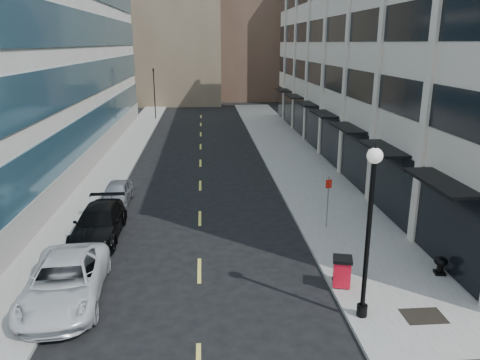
{
  "coord_description": "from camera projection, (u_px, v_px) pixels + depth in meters",
  "views": [
    {
      "loc": [
        0.3,
        -9.55,
        9.05
      ],
      "look_at": [
        2.04,
        12.43,
        2.56
      ],
      "focal_mm": 35.0,
      "sensor_mm": 36.0,
      "label": 1
    }
  ],
  "objects": [
    {
      "name": "skyline_tan_far",
      "position": [
        120.0,
        31.0,
        82.09
      ],
      "size": [
        12.0,
        14.0,
        22.0
      ],
      "primitive_type": "cube",
      "color": "#816F54",
      "rests_on": "ground"
    },
    {
      "name": "road_centerline",
      "position": [
        200.0,
        200.0,
        27.92
      ],
      "size": [
        0.15,
        68.2,
        0.01
      ],
      "color": "#D8CC4C",
      "rests_on": "ground"
    },
    {
      "name": "grate_far",
      "position": [
        424.0,
        316.0,
        15.83
      ],
      "size": [
        1.4,
        1.0,
        0.01
      ],
      "primitive_type": "cube",
      "color": "black",
      "rests_on": "sidewalk_right"
    },
    {
      "name": "building_right",
      "position": [
        417.0,
        43.0,
        36.21
      ],
      "size": [
        15.3,
        46.5,
        18.25
      ],
      "color": "beige",
      "rests_on": "ground"
    },
    {
      "name": "skyline_tan_near",
      "position": [
        173.0,
        9.0,
        72.43
      ],
      "size": [
        14.0,
        18.0,
        28.0
      ],
      "primitive_type": "cube",
      "color": "#816F54",
      "rests_on": "ground"
    },
    {
      "name": "skyline_stone",
      "position": [
        314.0,
        36.0,
        73.31
      ],
      "size": [
        10.0,
        14.0,
        20.0
      ],
      "primitive_type": "cube",
      "color": "beige",
      "rests_on": "ground"
    },
    {
      "name": "traffic_signal",
      "position": [
        153.0,
        72.0,
        55.53
      ],
      "size": [
        0.66,
        0.66,
        6.98
      ],
      "color": "black",
      "rests_on": "ground"
    },
    {
      "name": "trash_bin",
      "position": [
        342.0,
        271.0,
        17.64
      ],
      "size": [
        0.87,
        0.89,
        1.16
      ],
      "rotation": [
        0.0,
        0.0,
        -0.25
      ],
      "color": "red",
      "rests_on": "sidewalk_right"
    },
    {
      "name": "car_black_pickup",
      "position": [
        99.0,
        223.0,
        22.38
      ],
      "size": [
        2.15,
        5.23,
        1.51
      ],
      "primitive_type": "imported",
      "rotation": [
        0.0,
        0.0,
        0.01
      ],
      "color": "black",
      "rests_on": "ground"
    },
    {
      "name": "car_white_van",
      "position": [
        65.0,
        281.0,
        16.82
      ],
      "size": [
        3.03,
        5.88,
        1.58
      ],
      "primitive_type": "imported",
      "rotation": [
        0.0,
        0.0,
        0.07
      ],
      "color": "silver",
      "rests_on": "ground"
    },
    {
      "name": "urn_planter",
      "position": [
        441.0,
        264.0,
        18.59
      ],
      "size": [
        0.53,
        0.53,
        0.74
      ],
      "rotation": [
        0.0,
        0.0,
        -0.17
      ],
      "color": "black",
      "rests_on": "sidewalk_right"
    },
    {
      "name": "sidewalk_left",
      "position": [
        100.0,
        187.0,
        30.28
      ],
      "size": [
        3.0,
        80.0,
        0.15
      ],
      "primitive_type": "cube",
      "color": "gray",
      "rests_on": "ground"
    },
    {
      "name": "lamppost",
      "position": [
        370.0,
        219.0,
        14.87
      ],
      "size": [
        0.5,
        0.5,
        5.96
      ],
      "color": "black",
      "rests_on": "sidewalk_right"
    },
    {
      "name": "car_silver_sedan",
      "position": [
        117.0,
        193.0,
        27.09
      ],
      "size": [
        1.59,
        3.89,
        1.32
      ],
      "primitive_type": "imported",
      "rotation": [
        0.0,
        0.0,
        -0.01
      ],
      "color": "#9FA2A8",
      "rests_on": "ground"
    },
    {
      "name": "sidewalk_right",
      "position": [
        312.0,
        182.0,
        31.33
      ],
      "size": [
        5.0,
        80.0,
        0.15
      ],
      "primitive_type": "cube",
      "color": "gray",
      "rests_on": "ground"
    },
    {
      "name": "sign_post",
      "position": [
        328.0,
        195.0,
        22.97
      ],
      "size": [
        0.31,
        0.09,
        2.67
      ],
      "rotation": [
        0.0,
        0.0,
        0.2
      ],
      "color": "slate",
      "rests_on": "sidewalk_right"
    }
  ]
}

